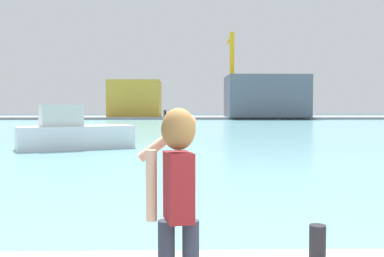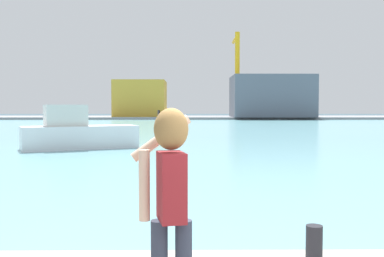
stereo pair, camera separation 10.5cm
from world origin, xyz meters
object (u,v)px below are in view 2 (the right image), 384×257
at_px(harbor_bollard, 314,246).
at_px(boat_moored, 77,133).
at_px(warehouse_left, 141,99).
at_px(person_photographer, 170,191).
at_px(port_crane, 237,67).
at_px(warehouse_right, 271,96).

relative_size(harbor_bollard, boat_moored, 0.07).
height_order(harbor_bollard, warehouse_left, warehouse_left).
height_order(person_photographer, port_crane, port_crane).
bearing_deg(port_crane, warehouse_left, 176.87).
relative_size(person_photographer, warehouse_left, 0.16).
height_order(harbor_bollard, port_crane, port_crane).
bearing_deg(person_photographer, warehouse_left, -6.04).
relative_size(harbor_bollard, warehouse_left, 0.04).
bearing_deg(warehouse_right, warehouse_left, 169.31).
xyz_separation_m(warehouse_right, port_crane, (-6.61, 4.01, 6.35)).
xyz_separation_m(person_photographer, boat_moored, (-6.18, 21.58, -0.78)).
height_order(warehouse_right, port_crane, port_crane).
bearing_deg(harbor_bollard, boat_moored, 110.75).
bearing_deg(boat_moored, warehouse_left, 68.55).
distance_m(harbor_bollard, boat_moored, 21.79).
distance_m(warehouse_left, port_crane, 21.73).
xyz_separation_m(harbor_bollard, warehouse_left, (-11.58, 90.23, 3.42)).
xyz_separation_m(person_photographer, port_crane, (10.59, 90.30, 9.30)).
height_order(person_photographer, warehouse_left, warehouse_left).
bearing_deg(person_photographer, boat_moored, 3.68).
xyz_separation_m(harbor_bollard, boat_moored, (-7.72, 20.38, 0.06)).
bearing_deg(harbor_bollard, person_photographer, -142.09).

